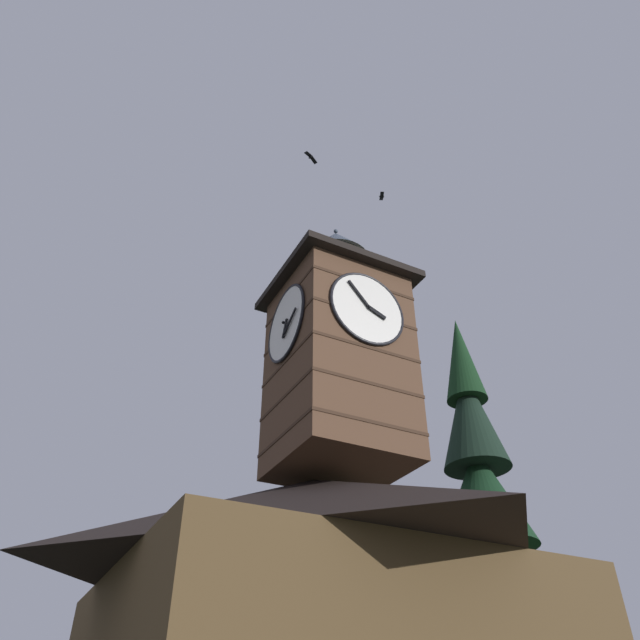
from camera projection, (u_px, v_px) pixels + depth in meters
building_main at (312, 628)px, 15.71m from camera, size 10.91×11.43×8.05m
clock_tower at (338, 353)px, 19.65m from camera, size 4.35×4.35×9.37m
pine_tree_behind at (329, 559)px, 20.58m from camera, size 6.67×6.67×15.66m
pine_tree_aside at (493, 567)px, 23.09m from camera, size 5.76×5.76×18.56m
moon at (278, 578)px, 43.06m from camera, size 2.24×2.24×2.24m
flying_bird_high at (382, 197)px, 29.17m from camera, size 0.38×0.56×0.13m
flying_bird_low at (311, 157)px, 25.45m from camera, size 0.73×0.47×0.12m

